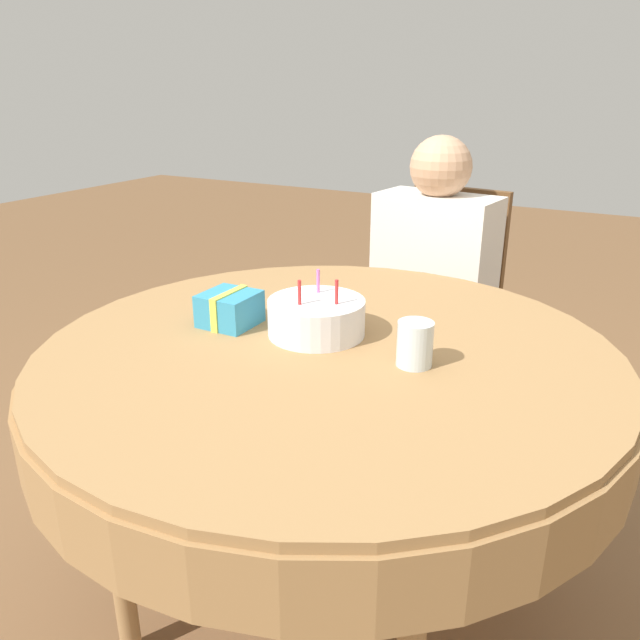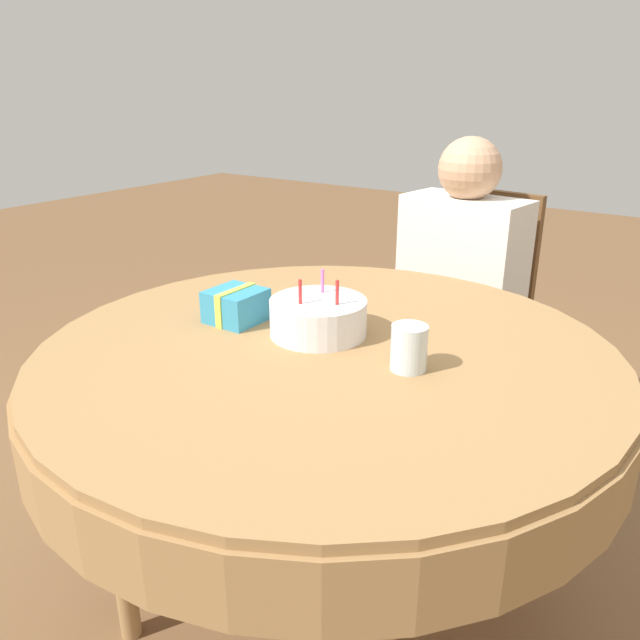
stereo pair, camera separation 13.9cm
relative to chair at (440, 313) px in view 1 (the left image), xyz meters
The scene contains 7 objects.
ground_plane 1.13m from the chair, 86.62° to the right, with size 12.00×12.00×0.00m, color brown.
dining_table 1.03m from the chair, 86.62° to the right, with size 1.30×1.30×0.75m.
chair is the anchor object (origin of this frame).
person 0.21m from the chair, 97.29° to the right, with size 0.43×0.34×1.14m.
birthday_cake 1.02m from the chair, 89.54° to the right, with size 0.22×0.22×0.14m.
drinking_glass 1.10m from the chair, 75.43° to the right, with size 0.07×0.07×0.09m.
gift_box 1.08m from the chair, 101.46° to the right, with size 0.12×0.13×0.08m.
Camera 1 is at (0.60, -1.12, 1.30)m, focal length 35.00 mm.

